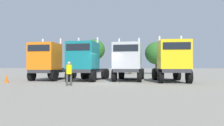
# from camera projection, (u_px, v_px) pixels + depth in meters

# --- Properties ---
(ground) EXTENTS (200.00, 200.00, 0.00)m
(ground) POSITION_uv_depth(u_px,v_px,m) (105.00, 83.00, 17.03)
(ground) COLOR gray
(semi_truck_orange) EXTENTS (2.84, 6.18, 4.10)m
(semi_truck_orange) POSITION_uv_depth(u_px,v_px,m) (49.00, 62.00, 19.87)
(semi_truck_orange) COLOR #333338
(semi_truck_orange) RESTS_ON ground
(semi_truck_teal) EXTENTS (2.98, 6.30, 4.10)m
(semi_truck_teal) POSITION_uv_depth(u_px,v_px,m) (85.00, 61.00, 19.07)
(semi_truck_teal) COLOR #333338
(semi_truck_teal) RESTS_ON ground
(semi_truck_silver) EXTENTS (2.87, 6.35, 4.02)m
(semi_truck_silver) POSITION_uv_depth(u_px,v_px,m) (128.00, 62.00, 19.09)
(semi_truck_silver) COLOR #333338
(semi_truck_silver) RESTS_ON ground
(semi_truck_yellow) EXTENTS (2.86, 6.29, 4.06)m
(semi_truck_yellow) POSITION_uv_depth(u_px,v_px,m) (172.00, 61.00, 17.71)
(semi_truck_yellow) COLOR #333338
(semi_truck_yellow) RESTS_ON ground
(visitor_in_hivis) EXTENTS (0.55, 0.55, 1.70)m
(visitor_in_hivis) POSITION_uv_depth(u_px,v_px,m) (69.00, 72.00, 14.45)
(visitor_in_hivis) COLOR #3E3E3E
(visitor_in_hivis) RESTS_ON ground
(traffic_cone_near) EXTENTS (0.36, 0.36, 0.64)m
(traffic_cone_near) POSITION_uv_depth(u_px,v_px,m) (7.00, 79.00, 17.13)
(traffic_cone_near) COLOR #F2590C
(traffic_cone_near) RESTS_ON ground
(oak_far_left) EXTENTS (3.67, 3.67, 6.06)m
(oak_far_left) POSITION_uv_depth(u_px,v_px,m) (95.00, 50.00, 36.27)
(oak_far_left) COLOR #4C3823
(oak_far_left) RESTS_ON ground
(oak_far_centre) EXTENTS (3.14, 3.14, 5.03)m
(oak_far_centre) POSITION_uv_depth(u_px,v_px,m) (130.00, 54.00, 34.79)
(oak_far_centre) COLOR #4C3823
(oak_far_centre) RESTS_ON ground
(oak_far_right) EXTENTS (3.93, 3.93, 5.56)m
(oak_far_right) POSITION_uv_depth(u_px,v_px,m) (156.00, 53.00, 35.81)
(oak_far_right) COLOR #4C3823
(oak_far_right) RESTS_ON ground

